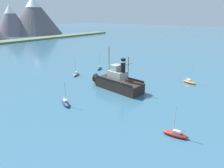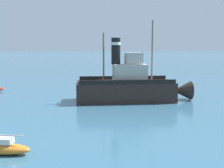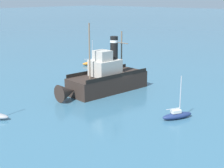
{
  "view_description": "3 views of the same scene",
  "coord_description": "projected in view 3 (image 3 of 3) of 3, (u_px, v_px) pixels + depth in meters",
  "views": [
    {
      "loc": [
        -35.5,
        -24.46,
        17.15
      ],
      "look_at": [
        -0.22,
        2.68,
        1.65
      ],
      "focal_mm": 32.0,
      "sensor_mm": 36.0,
      "label": 1
    },
    {
      "loc": [
        34.74,
        -6.72,
        6.89
      ],
      "look_at": [
        -0.73,
        0.47,
        1.89
      ],
      "focal_mm": 45.0,
      "sensor_mm": 36.0,
      "label": 2
    },
    {
      "loc": [
        -30.65,
        37.29,
        13.46
      ],
      "look_at": [
        -1.36,
        3.9,
        1.9
      ],
      "focal_mm": 55.0,
      "sensor_mm": 36.0,
      "label": 3
    }
  ],
  "objects": [
    {
      "name": "ground_plane",
      "position": [
        123.0,
        90.0,
        50.08
      ],
      "size": [
        600.0,
        600.0,
        0.0
      ],
      "primitive_type": "plane",
      "color": "#38667F"
    },
    {
      "name": "old_tugboat",
      "position": [
        105.0,
        79.0,
        48.78
      ],
      "size": [
        5.65,
        14.68,
        9.9
      ],
      "color": "#2D231E",
      "rests_on": "ground"
    },
    {
      "name": "sailboat_orange",
      "position": [
        91.0,
        63.0,
        67.94
      ],
      "size": [
        2.26,
        3.95,
        4.9
      ],
      "color": "orange",
      "rests_on": "ground"
    },
    {
      "name": "sailboat_navy",
      "position": [
        177.0,
        115.0,
        38.39
      ],
      "size": [
        2.56,
        3.92,
        4.9
      ],
      "color": "navy",
      "rests_on": "ground"
    }
  ]
}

